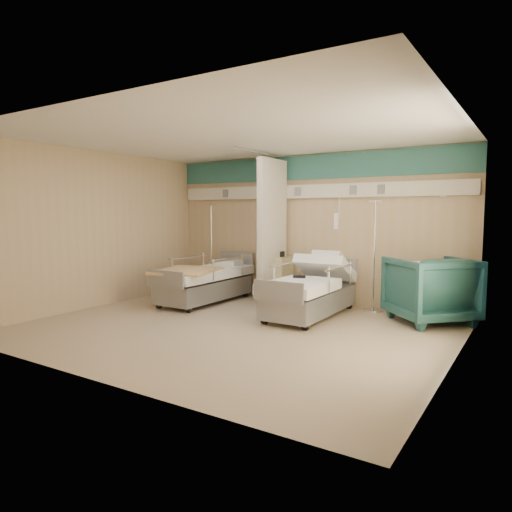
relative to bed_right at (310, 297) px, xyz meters
The scene contains 13 objects.
ground 1.47m from the bed_right, 114.78° to the right, with size 6.00×5.00×0.00m, color gray.
room_walls 1.97m from the bed_right, 121.10° to the right, with size 6.04×5.04×2.82m.
bed_right is the anchor object (origin of this frame).
bed_left 2.20m from the bed_right, behind, with size 1.00×2.16×0.63m, color silver, non-canonical shape.
bedside_cabinet 1.46m from the bed_right, 141.95° to the left, with size 0.50×0.48×0.85m, color #CABB7E.
visitor_armchair 1.87m from the bed_right, 18.85° to the left, with size 1.10×1.14×1.03m, color #1D4A47.
waffle_blanket 2.00m from the bed_right, 19.25° to the left, with size 0.66×0.59×0.07m, color silver.
iv_stand_right 1.21m from the bed_right, 51.04° to the left, with size 0.34×0.34×1.91m.
iv_stand_left 2.96m from the bed_right, 160.67° to the left, with size 0.33×0.33×1.86m.
call_remote 0.38m from the bed_right, 157.13° to the right, with size 0.20×0.09×0.04m, color black.
tan_blanket 2.31m from the bed_right, 168.35° to the right, with size 0.97×1.23×0.04m, color tan.
toiletry_bag 1.55m from the bed_right, 140.37° to the left, with size 0.20×0.12×0.11m, color black.
white_cup 1.71m from the bed_right, 143.41° to the left, with size 0.09×0.09×0.13m, color white.
Camera 1 is at (3.79, -5.43, 1.71)m, focal length 32.00 mm.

